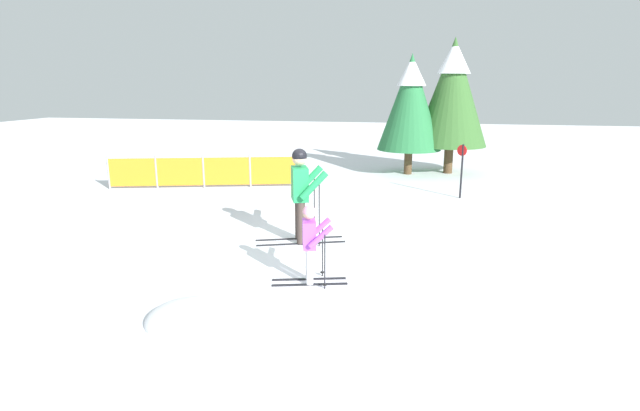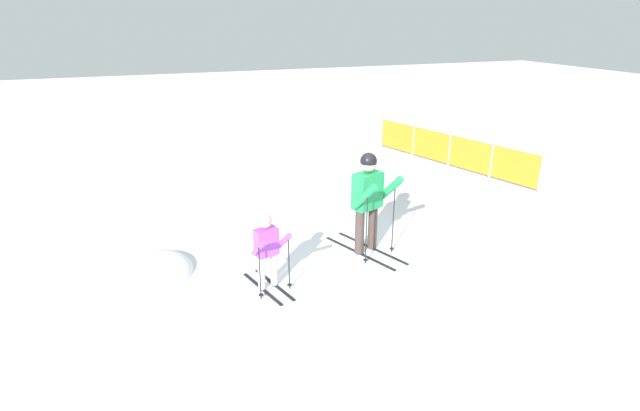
# 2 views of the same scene
# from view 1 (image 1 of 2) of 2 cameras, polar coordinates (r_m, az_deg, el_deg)

# --- Properties ---
(ground_plane) EXTENTS (60.00, 60.00, 0.00)m
(ground_plane) POSITION_cam_1_polar(r_m,az_deg,el_deg) (9.29, -1.28, -4.51)
(ground_plane) COLOR white
(skier_adult) EXTENTS (1.69, 0.97, 1.77)m
(skier_adult) POSITION_cam_1_polar(r_m,az_deg,el_deg) (9.22, -2.18, 2.12)
(skier_adult) COLOR black
(skier_adult) RESTS_ON ground_plane
(skier_child) EXTENTS (1.15, 0.60, 1.20)m
(skier_child) POSITION_cam_1_polar(r_m,az_deg,el_deg) (7.36, -1.10, -3.72)
(skier_child) COLOR black
(skier_child) RESTS_ON ground_plane
(safety_fence) EXTENTS (5.15, 1.48, 0.94)m
(safety_fence) POSITION_cam_1_polar(r_m,az_deg,el_deg) (14.64, -13.17, 3.81)
(safety_fence) COLOR gray
(safety_fence) RESTS_ON ground_plane
(conifer_far) EXTENTS (2.07, 2.07, 3.84)m
(conifer_far) POSITION_cam_1_polar(r_m,az_deg,el_deg) (16.53, 10.32, 11.69)
(conifer_far) COLOR #4C3823
(conifer_far) RESTS_ON ground_plane
(conifer_near) EXTENTS (2.34, 2.34, 4.35)m
(conifer_near) POSITION_cam_1_polar(r_m,az_deg,el_deg) (17.00, 14.91, 12.57)
(conifer_near) COLOR #4C3823
(conifer_near) RESTS_ON ground_plane
(trail_marker) EXTENTS (0.24, 0.18, 1.41)m
(trail_marker) POSITION_cam_1_polar(r_m,az_deg,el_deg) (13.39, 15.90, 4.47)
(trail_marker) COLOR black
(trail_marker) RESTS_ON ground_plane
(snow_mound) EXTENTS (1.30, 1.11, 0.52)m
(snow_mound) POSITION_cam_1_polar(r_m,az_deg,el_deg) (6.62, -13.93, -12.81)
(snow_mound) COLOR white
(snow_mound) RESTS_ON ground_plane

